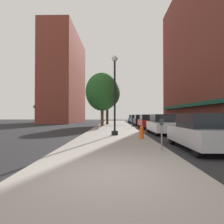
{
  "coord_description": "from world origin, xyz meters",
  "views": [
    {
      "loc": [
        0.12,
        -4.75,
        1.59
      ],
      "look_at": [
        -0.37,
        23.41,
        2.05
      ],
      "focal_mm": 30.29,
      "sensor_mm": 36.0,
      "label": 1
    }
  ],
  "objects_px": {
    "parking_meter_far": "(132,121)",
    "car_blue": "(135,119)",
    "parking_meter_near": "(162,130)",
    "tree_near": "(102,92)",
    "fire_hydrant": "(142,132)",
    "car_silver": "(200,132)",
    "lamppost": "(115,93)",
    "car_red": "(147,122)",
    "car_green": "(132,119)",
    "car_black": "(140,120)",
    "tree_mid": "(107,94)",
    "car_white": "(162,124)"
  },
  "relations": [
    {
      "from": "fire_hydrant",
      "to": "car_silver",
      "type": "height_order",
      "value": "car_silver"
    },
    {
      "from": "parking_meter_near",
      "to": "car_red",
      "type": "xyz_separation_m",
      "value": [
        1.95,
        15.08,
        -0.14
      ]
    },
    {
      "from": "parking_meter_near",
      "to": "tree_near",
      "type": "distance_m",
      "value": 18.64
    },
    {
      "from": "car_red",
      "to": "car_green",
      "type": "bearing_deg",
      "value": 88.66
    },
    {
      "from": "lamppost",
      "to": "tree_mid",
      "type": "xyz_separation_m",
      "value": [
        -1.25,
        16.38,
        1.86
      ]
    },
    {
      "from": "car_blue",
      "to": "car_black",
      "type": "bearing_deg",
      "value": -90.53
    },
    {
      "from": "tree_near",
      "to": "tree_mid",
      "type": "height_order",
      "value": "tree_mid"
    },
    {
      "from": "parking_meter_near",
      "to": "car_blue",
      "type": "relative_size",
      "value": 0.3
    },
    {
      "from": "parking_meter_near",
      "to": "tree_mid",
      "type": "xyz_separation_m",
      "value": [
        -3.22,
        22.43,
        4.12
      ]
    },
    {
      "from": "car_silver",
      "to": "car_blue",
      "type": "relative_size",
      "value": 1.0
    },
    {
      "from": "parking_meter_near",
      "to": "parking_meter_far",
      "type": "distance_m",
      "value": 14.05
    },
    {
      "from": "car_white",
      "to": "car_green",
      "type": "relative_size",
      "value": 1.0
    },
    {
      "from": "car_silver",
      "to": "car_green",
      "type": "height_order",
      "value": "same"
    },
    {
      "from": "fire_hydrant",
      "to": "car_blue",
      "type": "xyz_separation_m",
      "value": [
        2.23,
        25.05,
        0.29
      ]
    },
    {
      "from": "parking_meter_far",
      "to": "car_black",
      "type": "relative_size",
      "value": 0.3
    },
    {
      "from": "car_black",
      "to": "fire_hydrant",
      "type": "bearing_deg",
      "value": -96.09
    },
    {
      "from": "parking_meter_far",
      "to": "fire_hydrant",
      "type": "bearing_deg",
      "value": -91.58
    },
    {
      "from": "parking_meter_near",
      "to": "car_red",
      "type": "height_order",
      "value": "car_red"
    },
    {
      "from": "parking_meter_near",
      "to": "parking_meter_far",
      "type": "xyz_separation_m",
      "value": [
        0.0,
        14.05,
        0.0
      ]
    },
    {
      "from": "car_green",
      "to": "car_black",
      "type": "bearing_deg",
      "value": -88.02
    },
    {
      "from": "lamppost",
      "to": "parking_meter_far",
      "type": "xyz_separation_m",
      "value": [
        1.97,
        8.01,
        -2.25
      ]
    },
    {
      "from": "car_blue",
      "to": "lamppost",
      "type": "bearing_deg",
      "value": -100.23
    },
    {
      "from": "fire_hydrant",
      "to": "tree_near",
      "type": "xyz_separation_m",
      "value": [
        -3.44,
        13.93,
        4.25
      ]
    },
    {
      "from": "parking_meter_near",
      "to": "parking_meter_far",
      "type": "height_order",
      "value": "same"
    },
    {
      "from": "parking_meter_near",
      "to": "tree_near",
      "type": "height_order",
      "value": "tree_near"
    },
    {
      "from": "car_silver",
      "to": "car_green",
      "type": "distance_m",
      "value": 33.81
    },
    {
      "from": "car_black",
      "to": "car_white",
      "type": "bearing_deg",
      "value": -88.95
    },
    {
      "from": "fire_hydrant",
      "to": "parking_meter_near",
      "type": "xyz_separation_m",
      "value": [
        0.28,
        -3.93,
        0.43
      ]
    },
    {
      "from": "car_black",
      "to": "car_green",
      "type": "distance_m",
      "value": 12.92
    },
    {
      "from": "car_silver",
      "to": "car_red",
      "type": "bearing_deg",
      "value": 88.03
    },
    {
      "from": "car_blue",
      "to": "car_silver",
      "type": "bearing_deg",
      "value": -90.53
    },
    {
      "from": "car_green",
      "to": "lamppost",
      "type": "bearing_deg",
      "value": -95.83
    },
    {
      "from": "car_red",
      "to": "car_black",
      "type": "height_order",
      "value": "same"
    },
    {
      "from": "fire_hydrant",
      "to": "lamppost",
      "type": "bearing_deg",
      "value": 128.69
    },
    {
      "from": "parking_meter_far",
      "to": "car_red",
      "type": "xyz_separation_m",
      "value": [
        1.95,
        1.02,
        -0.14
      ]
    },
    {
      "from": "parking_meter_far",
      "to": "tree_mid",
      "type": "height_order",
      "value": "tree_mid"
    },
    {
      "from": "lamppost",
      "to": "car_white",
      "type": "relative_size",
      "value": 1.37
    },
    {
      "from": "car_silver",
      "to": "car_white",
      "type": "height_order",
      "value": "same"
    },
    {
      "from": "parking_meter_near",
      "to": "tree_near",
      "type": "bearing_deg",
      "value": 101.76
    },
    {
      "from": "tree_near",
      "to": "car_white",
      "type": "relative_size",
      "value": 1.69
    },
    {
      "from": "parking_meter_near",
      "to": "car_green",
      "type": "bearing_deg",
      "value": 86.78
    },
    {
      "from": "lamppost",
      "to": "parking_meter_near",
      "type": "xyz_separation_m",
      "value": [
        1.97,
        -6.05,
        -2.25
      ]
    },
    {
      "from": "tree_mid",
      "to": "tree_near",
      "type": "bearing_deg",
      "value": -96.28
    },
    {
      "from": "parking_meter_near",
      "to": "car_white",
      "type": "distance_m",
      "value": 8.23
    },
    {
      "from": "lamppost",
      "to": "parking_meter_far",
      "type": "height_order",
      "value": "lamppost"
    },
    {
      "from": "parking_meter_far",
      "to": "car_blue",
      "type": "bearing_deg",
      "value": 82.56
    },
    {
      "from": "tree_near",
      "to": "car_black",
      "type": "xyz_separation_m",
      "value": [
        5.67,
        3.85,
        -3.96
      ]
    },
    {
      "from": "car_white",
      "to": "tree_mid",
      "type": "bearing_deg",
      "value": 107.72
    },
    {
      "from": "car_white",
      "to": "car_silver",
      "type": "bearing_deg",
      "value": -91.98
    },
    {
      "from": "car_silver",
      "to": "car_red",
      "type": "height_order",
      "value": "same"
    }
  ]
}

